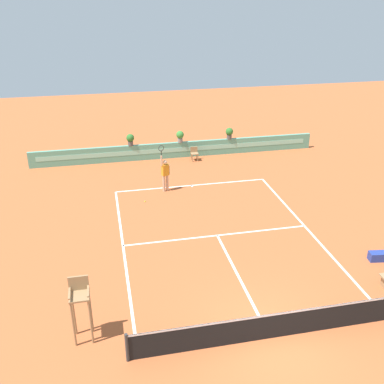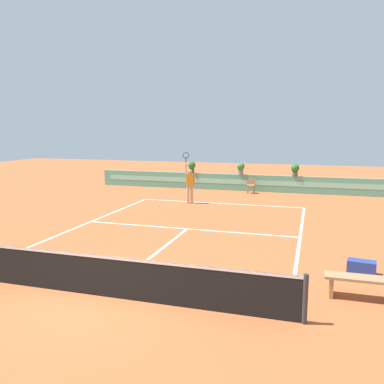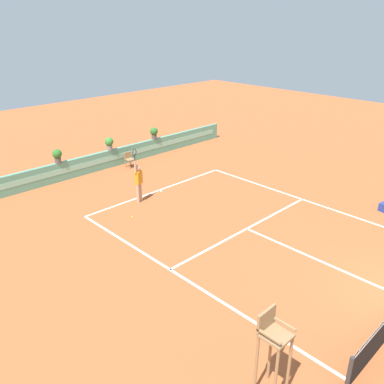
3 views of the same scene
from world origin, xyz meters
name	(u,v)px [view 1 (image 1 of 3)]	position (x,y,z in m)	size (l,w,h in m)	color
ground_plane	(220,240)	(0.00, 6.00, 0.00)	(60.00, 60.00, 0.00)	#B2562D
court_lines	(215,232)	(0.00, 6.72, 0.00)	(8.32, 11.94, 0.01)	white
net	(272,325)	(0.00, 0.00, 0.51)	(8.92, 0.10, 1.00)	#333333
back_wall_barrier	(177,150)	(0.00, 16.39, 0.50)	(18.00, 0.21, 1.00)	#599E84
umpire_chair	(80,302)	(-5.65, 1.26, 1.34)	(0.60, 0.60, 2.14)	#99754C
ball_kid_chair	(194,153)	(0.98, 15.66, 0.48)	(0.44, 0.44, 0.85)	#99754C
gear_bag	(378,256)	(5.75, 3.21, 0.18)	(0.70, 0.36, 0.36)	navy
tennis_player	(165,173)	(-1.49, 11.50, 1.05)	(0.59, 0.33, 2.58)	tan
tennis_ball_near_baseline	(145,201)	(-2.73, 10.38, 0.03)	(0.07, 0.07, 0.07)	#CCE033
potted_plant_centre	(180,136)	(0.22, 16.39, 1.41)	(0.48, 0.48, 0.72)	gray
potted_plant_left	(130,139)	(-2.88, 16.39, 1.41)	(0.48, 0.48, 0.72)	#514C47
potted_plant_right	(229,133)	(3.42, 16.39, 1.41)	(0.48, 0.48, 0.72)	#514C47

